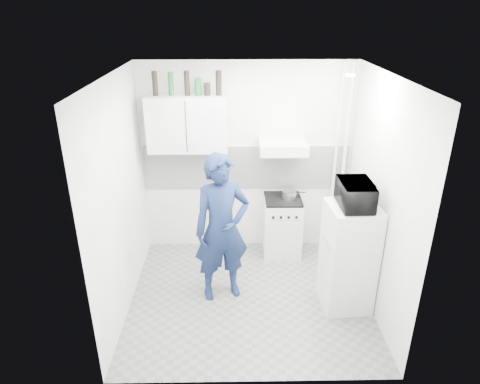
{
  "coord_description": "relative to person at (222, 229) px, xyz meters",
  "views": [
    {
      "loc": [
        -0.18,
        -4.17,
        3.24
      ],
      "look_at": [
        -0.1,
        0.3,
        1.25
      ],
      "focal_mm": 32.0,
      "sensor_mm": 36.0,
      "label": 1
    }
  ],
  "objects": [
    {
      "name": "canister_a",
      "position": [
        -0.29,
        0.99,
        1.42
      ],
      "size": [
        0.08,
        0.08,
        0.21
      ],
      "primitive_type": "cylinder",
      "color": "#144C1E",
      "rests_on": "upper_cabinet"
    },
    {
      "name": "stove_top",
      "position": [
        0.8,
        0.91,
        -0.06
      ],
      "size": [
        0.49,
        0.49,
        0.03
      ],
      "primitive_type": "cube",
      "color": "black",
      "rests_on": "stove"
    },
    {
      "name": "upper_cabinet",
      "position": [
        -0.44,
        0.99,
        0.96
      ],
      "size": [
        1.0,
        0.35,
        0.7
      ],
      "primitive_type": "cube",
      "color": "silver",
      "rests_on": "wall_back"
    },
    {
      "name": "ceiling_spot_fixture",
      "position": [
        1.31,
        0.11,
        1.68
      ],
      "size": [
        0.1,
        0.1,
        0.02
      ],
      "primitive_type": "cylinder",
      "color": "white",
      "rests_on": "ceiling"
    },
    {
      "name": "pipe_a",
      "position": [
        1.61,
        1.08,
        0.41
      ],
      "size": [
        0.05,
        0.05,
        2.6
      ],
      "primitive_type": "cylinder",
      "color": "silver",
      "rests_on": "floor"
    },
    {
      "name": "stove",
      "position": [
        0.8,
        0.91,
        -0.48
      ],
      "size": [
        0.51,
        0.51,
        0.81
      ],
      "primitive_type": "cube",
      "color": "silver",
      "rests_on": "floor"
    },
    {
      "name": "pipe_b",
      "position": [
        1.49,
        1.08,
        0.41
      ],
      "size": [
        0.04,
        0.04,
        2.6
      ],
      "primitive_type": "cylinder",
      "color": "silver",
      "rests_on": "floor"
    },
    {
      "name": "bottle_d",
      "position": [
        -0.42,
        0.99,
        1.46
      ],
      "size": [
        0.07,
        0.07,
        0.29
      ],
      "primitive_type": "cylinder",
      "color": "black",
      "rests_on": "upper_cabinet"
    },
    {
      "name": "canister_b",
      "position": [
        -0.18,
        0.99,
        1.39
      ],
      "size": [
        0.08,
        0.08,
        0.15
      ],
      "primitive_type": "cylinder",
      "color": "black",
      "rests_on": "upper_cabinet"
    },
    {
      "name": "wall_left",
      "position": [
        -1.09,
        -0.09,
        0.41
      ],
      "size": [
        0.0,
        2.6,
        2.6
      ],
      "primitive_type": "plane",
      "rotation": [
        1.57,
        0.0,
        1.57
      ],
      "color": "white",
      "rests_on": "floor"
    },
    {
      "name": "backsplash",
      "position": [
        0.31,
        1.15,
        0.31
      ],
      "size": [
        2.74,
        0.03,
        0.6
      ],
      "primitive_type": "cube",
      "color": "white",
      "rests_on": "wall_back"
    },
    {
      "name": "fridge",
      "position": [
        1.41,
        -0.21,
        -0.25
      ],
      "size": [
        0.57,
        0.57,
        1.27
      ],
      "primitive_type": "cube",
      "rotation": [
        0.0,
        0.0,
        0.09
      ],
      "color": "silver",
      "rests_on": "floor"
    },
    {
      "name": "bottle_c",
      "position": [
        -0.61,
        0.99,
        1.45
      ],
      "size": [
        0.07,
        0.07,
        0.28
      ],
      "primitive_type": "cylinder",
      "color": "#144C1E",
      "rests_on": "upper_cabinet"
    },
    {
      "name": "microwave",
      "position": [
        1.41,
        -0.21,
        0.52
      ],
      "size": [
        0.5,
        0.34,
        0.27
      ],
      "primitive_type": "imported",
      "rotation": [
        0.0,
        0.0,
        1.59
      ],
      "color": "black",
      "rests_on": "fridge"
    },
    {
      "name": "saucepan",
      "position": [
        0.88,
        0.91,
        0.01
      ],
      "size": [
        0.19,
        0.19,
        0.1
      ],
      "primitive_type": "cylinder",
      "color": "silver",
      "rests_on": "stove_top"
    },
    {
      "name": "bottle_a",
      "position": [
        -0.8,
        0.99,
        1.46
      ],
      "size": [
        0.07,
        0.07,
        0.29
      ],
      "primitive_type": "cylinder",
      "color": "black",
      "rests_on": "upper_cabinet"
    },
    {
      "name": "wall_right",
      "position": [
        1.71,
        -0.09,
        0.41
      ],
      "size": [
        0.0,
        2.6,
        2.6
      ],
      "primitive_type": "plane",
      "rotation": [
        1.57,
        0.0,
        -1.57
      ],
      "color": "white",
      "rests_on": "floor"
    },
    {
      "name": "person",
      "position": [
        0.0,
        0.0,
        0.0
      ],
      "size": [
        0.74,
        0.59,
        1.77
      ],
      "primitive_type": "imported",
      "rotation": [
        0.0,
        0.0,
        0.29
      ],
      "color": "#121E3F",
      "rests_on": "floor"
    },
    {
      "name": "ceiling",
      "position": [
        0.31,
        -0.09,
        1.71
      ],
      "size": [
        2.8,
        2.8,
        0.0
      ],
      "primitive_type": "plane",
      "color": "white",
      "rests_on": "wall_back"
    },
    {
      "name": "range_hood",
      "position": [
        0.76,
        0.91,
        0.68
      ],
      "size": [
        0.6,
        0.5,
        0.14
      ],
      "primitive_type": "cube",
      "color": "silver",
      "rests_on": "wall_back"
    },
    {
      "name": "wall_back",
      "position": [
        0.31,
        1.16,
        0.41
      ],
      "size": [
        2.8,
        0.0,
        2.8
      ],
      "primitive_type": "plane",
      "rotation": [
        1.57,
        0.0,
        0.0
      ],
      "color": "white",
      "rests_on": "floor"
    },
    {
      "name": "floor",
      "position": [
        0.31,
        -0.09,
        -0.89
      ],
      "size": [
        2.8,
        2.8,
        0.0
      ],
      "primitive_type": "plane",
      "color": "#595958",
      "rests_on": "ground"
    },
    {
      "name": "bottle_e",
      "position": [
        -0.03,
        0.99,
        1.46
      ],
      "size": [
        0.07,
        0.07,
        0.3
      ],
      "primitive_type": "cylinder",
      "color": "black",
      "rests_on": "upper_cabinet"
    }
  ]
}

